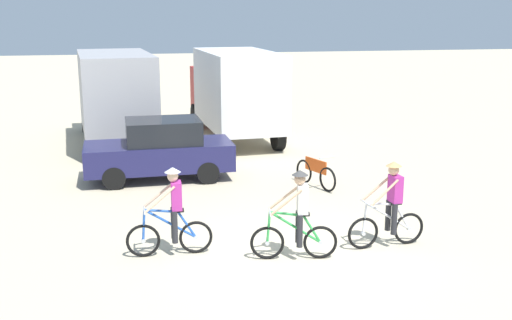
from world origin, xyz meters
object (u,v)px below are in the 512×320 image
(box_truck_grey_hauler, at_px, (115,93))
(box_truck_avon_van, at_px, (235,90))
(cyclist_cowboy_hat, at_px, (297,218))
(cyclist_near_camera, at_px, (390,207))
(sedan_parked, at_px, (160,150))
(cyclist_orange_shirt, at_px, (172,215))
(supply_crate, at_px, (99,167))
(bicycle_spare, at_px, (316,173))

(box_truck_grey_hauler, relative_size, box_truck_avon_van, 1.01)
(cyclist_cowboy_hat, height_order, cyclist_near_camera, same)
(sedan_parked, xyz_separation_m, cyclist_near_camera, (4.39, -6.27, -0.04))
(cyclist_orange_shirt, distance_m, cyclist_cowboy_hat, 2.49)
(cyclist_cowboy_hat, bearing_deg, supply_crate, 119.55)
(bicycle_spare, bearing_deg, cyclist_cowboy_hat, -110.78)
(sedan_parked, xyz_separation_m, bicycle_spare, (4.17, -1.70, -0.48))
(box_truck_avon_van, bearing_deg, sedan_parked, -120.06)
(cyclist_cowboy_hat, relative_size, supply_crate, 2.83)
(cyclist_near_camera, distance_m, bicycle_spare, 4.59)
(cyclist_cowboy_hat, bearing_deg, sedan_parked, 109.59)
(box_truck_avon_van, relative_size, sedan_parked, 1.62)
(box_truck_grey_hauler, bearing_deg, supply_crate, -95.49)
(sedan_parked, distance_m, supply_crate, 1.99)
(bicycle_spare, bearing_deg, cyclist_orange_shirt, -135.50)
(cyclist_orange_shirt, height_order, cyclist_near_camera, same)
(cyclist_cowboy_hat, bearing_deg, box_truck_avon_van, 86.44)
(cyclist_cowboy_hat, distance_m, cyclist_near_camera, 2.08)
(box_truck_avon_van, relative_size, cyclist_orange_shirt, 3.79)
(box_truck_grey_hauler, distance_m, sedan_parked, 5.54)
(box_truck_grey_hauler, bearing_deg, cyclist_orange_shirt, -83.50)
(cyclist_cowboy_hat, relative_size, cyclist_near_camera, 1.00)
(box_truck_grey_hauler, xyz_separation_m, cyclist_cowboy_hat, (3.66, -11.84, -1.03))
(cyclist_cowboy_hat, xyz_separation_m, cyclist_near_camera, (2.06, 0.29, 0.00))
(box_truck_avon_van, bearing_deg, cyclist_cowboy_hat, -93.56)
(supply_crate, bearing_deg, box_truck_grey_hauler, 84.51)
(cyclist_orange_shirt, height_order, cyclist_cowboy_hat, same)
(supply_crate, bearing_deg, box_truck_avon_van, 43.69)
(sedan_parked, distance_m, cyclist_cowboy_hat, 6.96)
(box_truck_grey_hauler, xyz_separation_m, supply_crate, (-0.44, -4.61, -1.59))
(sedan_parked, relative_size, cyclist_near_camera, 2.34)
(bicycle_spare, height_order, supply_crate, bicycle_spare)
(sedan_parked, height_order, cyclist_cowboy_hat, cyclist_cowboy_hat)
(box_truck_avon_van, distance_m, bicycle_spare, 7.25)
(cyclist_orange_shirt, bearing_deg, box_truck_avon_van, 74.35)
(cyclist_near_camera, relative_size, supply_crate, 2.83)
(box_truck_grey_hauler, height_order, sedan_parked, box_truck_grey_hauler)
(cyclist_near_camera, xyz_separation_m, bicycle_spare, (-0.21, 4.57, -0.45))
(box_truck_grey_hauler, distance_m, cyclist_cowboy_hat, 12.44)
(box_truck_grey_hauler, height_order, cyclist_near_camera, box_truck_grey_hauler)
(supply_crate, bearing_deg, sedan_parked, -21.05)
(cyclist_orange_shirt, bearing_deg, box_truck_grey_hauler, 96.50)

